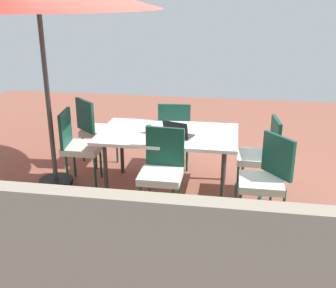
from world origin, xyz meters
TOP-DOWN VIEW (x-y plane):
  - ground_plane at (0.00, 0.00)m, footprint 10.00×10.00m
  - dining_table at (0.00, 0.00)m, footprint 1.71×1.04m
  - chair_northwest at (-1.16, 0.68)m, footprint 0.58×0.58m
  - chair_south at (0.01, -0.67)m, footprint 0.47×0.48m
  - chair_east at (1.17, 0.03)m, footprint 0.48×0.47m
  - chair_west at (-1.15, -0.01)m, footprint 0.48×0.47m
  - chair_north at (-0.04, 0.65)m, footprint 0.46×0.47m
  - chair_southeast at (1.18, -0.65)m, footprint 0.58×0.59m
  - laptop at (-0.15, 0.16)m, footprint 0.38×0.34m
  - cup at (0.23, 0.05)m, footprint 0.07×0.07m

SIDE VIEW (x-z plane):
  - ground_plane at x=0.00m, z-range -0.02..0.00m
  - chair_northwest at x=-1.16m, z-range 0.06..1.04m
  - chair_south at x=0.01m, z-range 0.06..1.04m
  - chair_east at x=1.17m, z-range 0.06..1.04m
  - chair_west at x=-1.15m, z-range 0.06..1.04m
  - chair_north at x=-0.04m, z-range 0.06..1.04m
  - chair_southeast at x=1.18m, z-range 0.06..1.04m
  - dining_table at x=0.00m, z-range 0.32..1.07m
  - laptop at x=-0.15m, z-range 0.69..0.91m
  - cup at x=0.23m, z-range 0.75..0.85m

